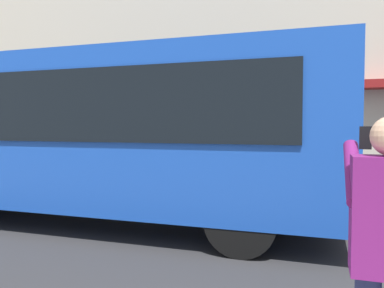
# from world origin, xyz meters

# --- Properties ---
(ground_plane) EXTENTS (60.00, 60.00, 0.00)m
(ground_plane) POSITION_xyz_m (0.00, 0.00, 0.00)
(ground_plane) COLOR #2B2B2D
(red_bus) EXTENTS (9.05, 2.54, 3.08)m
(red_bus) POSITION_xyz_m (3.62, 0.26, 1.68)
(red_bus) COLOR #1947AD
(red_bus) RESTS_ON ground_plane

